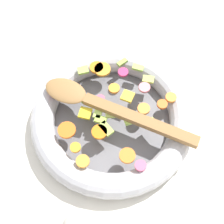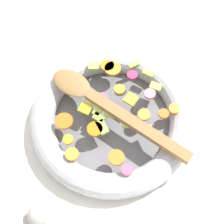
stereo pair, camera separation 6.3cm
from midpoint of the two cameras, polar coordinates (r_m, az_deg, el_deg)
name	(u,v)px [view 1 (the left image)]	position (r m, az deg, el deg)	size (l,w,h in m)	color
ground_plane	(112,123)	(0.68, -2.66, -2.25)	(4.00, 4.00, 0.00)	silver
skillet	(112,118)	(0.66, -2.74, -1.40)	(0.34, 0.34, 0.05)	slate
chopped_vegetables	(107,106)	(0.64, -3.70, 0.93)	(0.27, 0.26, 0.01)	orange
wooden_spoon	(103,105)	(0.63, -4.60, 0.97)	(0.31, 0.18, 0.01)	olive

